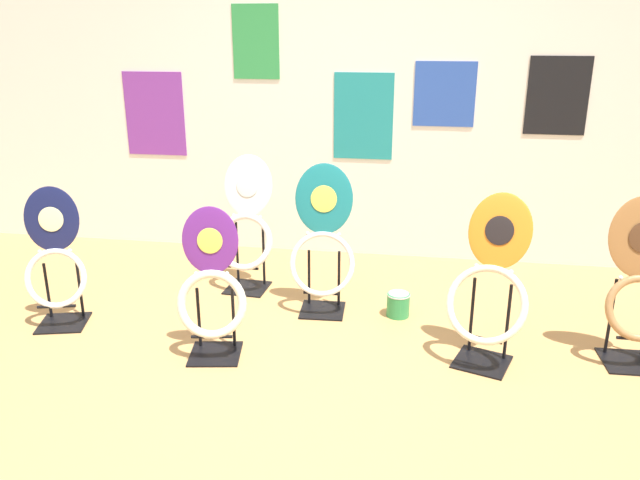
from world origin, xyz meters
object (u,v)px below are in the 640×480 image
at_px(toilet_seat_display_teal_sax, 323,247).
at_px(paint_can, 398,304).
at_px(toilet_seat_display_orange_sun, 489,290).
at_px(toilet_seat_display_purple_note, 212,295).
at_px(toilet_seat_display_woodgrain, 640,287).
at_px(toilet_seat_display_navy_moon, 55,264).
at_px(toilet_seat_display_white_plain, 246,227).

bearing_deg(toilet_seat_display_teal_sax, paint_can, -0.66).
relative_size(toilet_seat_display_orange_sun, paint_can, 5.88).
xyz_separation_m(toilet_seat_display_purple_note, toilet_seat_display_woodgrain, (2.26, 0.31, 0.08)).
height_order(toilet_seat_display_navy_moon, toilet_seat_display_woodgrain, toilet_seat_display_woodgrain).
relative_size(toilet_seat_display_purple_note, paint_can, 5.42).
bearing_deg(toilet_seat_display_woodgrain, toilet_seat_display_teal_sax, 168.10).
height_order(toilet_seat_display_teal_sax, paint_can, toilet_seat_display_teal_sax).
relative_size(toilet_seat_display_navy_moon, toilet_seat_display_white_plain, 0.92).
distance_m(toilet_seat_display_purple_note, toilet_seat_display_white_plain, 0.97).
bearing_deg(toilet_seat_display_white_plain, toilet_seat_display_navy_moon, -143.08).
bearing_deg(toilet_seat_display_navy_moon, toilet_seat_display_teal_sax, 16.27).
relative_size(toilet_seat_display_purple_note, toilet_seat_display_woodgrain, 0.93).
height_order(toilet_seat_display_purple_note, paint_can, toilet_seat_display_purple_note).
relative_size(toilet_seat_display_white_plain, paint_can, 5.95).
distance_m(toilet_seat_display_woodgrain, paint_can, 1.37).
height_order(toilet_seat_display_orange_sun, toilet_seat_display_woodgrain, toilet_seat_display_orange_sun).
height_order(toilet_seat_display_purple_note, toilet_seat_display_teal_sax, toilet_seat_display_teal_sax).
height_order(toilet_seat_display_purple_note, toilet_seat_display_white_plain, toilet_seat_display_white_plain).
xyz_separation_m(toilet_seat_display_orange_sun, toilet_seat_display_navy_moon, (-2.53, 0.05, -0.03)).
bearing_deg(toilet_seat_display_woodgrain, toilet_seat_display_orange_sun, -170.63).
relative_size(toilet_seat_display_purple_note, toilet_seat_display_navy_moon, 0.99).
bearing_deg(toilet_seat_display_orange_sun, toilet_seat_display_navy_moon, 178.95).
height_order(toilet_seat_display_purple_note, toilet_seat_display_woodgrain, toilet_seat_display_woodgrain).
height_order(toilet_seat_display_white_plain, paint_can, toilet_seat_display_white_plain).
height_order(toilet_seat_display_white_plain, toilet_seat_display_teal_sax, toilet_seat_display_teal_sax).
height_order(toilet_seat_display_woodgrain, toilet_seat_display_white_plain, toilet_seat_display_white_plain).
xyz_separation_m(toilet_seat_display_teal_sax, paint_can, (0.49, -0.01, -0.35)).
distance_m(toilet_seat_display_orange_sun, toilet_seat_display_woodgrain, 0.80).
bearing_deg(toilet_seat_display_white_plain, toilet_seat_display_purple_note, -85.32).
xyz_separation_m(toilet_seat_display_white_plain, paint_can, (1.07, -0.29, -0.36)).
bearing_deg(toilet_seat_display_navy_moon, toilet_seat_display_white_plain, 36.92).
relative_size(toilet_seat_display_navy_moon, paint_can, 5.49).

